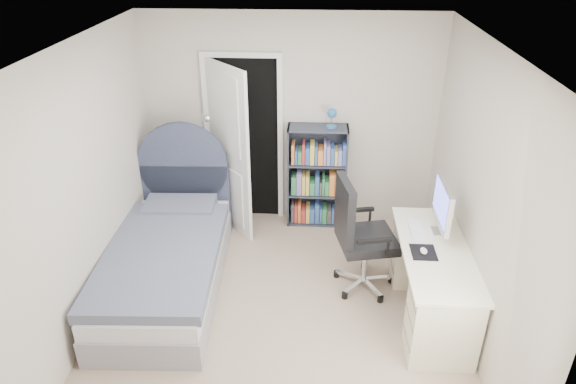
# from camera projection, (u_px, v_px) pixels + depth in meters

# --- Properties ---
(room_shell) EXTENTS (3.50, 3.70, 2.60)m
(room_shell) POSITION_uv_depth(u_px,v_px,m) (280.00, 194.00, 4.41)
(room_shell) COLOR gray
(room_shell) RESTS_ON ground
(door) EXTENTS (0.92, 0.65, 2.06)m
(door) POSITION_uv_depth(u_px,v_px,m) (234.00, 145.00, 5.93)
(door) COLOR black
(door) RESTS_ON ground
(bed) EXTENTS (1.15, 2.29, 1.38)m
(bed) POSITION_uv_depth(u_px,v_px,m) (168.00, 257.00, 5.20)
(bed) COLOR gray
(bed) RESTS_ON ground
(nightstand) EXTENTS (0.35, 0.35, 0.53)m
(nightstand) POSITION_uv_depth(u_px,v_px,m) (197.00, 195.00, 6.30)
(nightstand) COLOR tan
(nightstand) RESTS_ON ground
(floor_lamp) EXTENTS (0.21, 0.21, 1.47)m
(floor_lamp) POSITION_uv_depth(u_px,v_px,m) (209.00, 184.00, 6.01)
(floor_lamp) COLOR silver
(floor_lamp) RESTS_ON ground
(bookcase) EXTENTS (0.70, 0.30, 1.48)m
(bookcase) POSITION_uv_depth(u_px,v_px,m) (317.00, 180.00, 6.16)
(bookcase) COLOR #323845
(bookcase) RESTS_ON ground
(desk) EXTENTS (0.60, 1.51, 1.23)m
(desk) POSITION_uv_depth(u_px,v_px,m) (431.00, 279.00, 4.74)
(desk) COLOR #F4EFCC
(desk) RESTS_ON ground
(office_chair) EXTENTS (0.65, 0.67, 1.21)m
(office_chair) POSITION_uv_depth(u_px,v_px,m) (358.00, 231.00, 4.98)
(office_chair) COLOR silver
(office_chair) RESTS_ON ground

